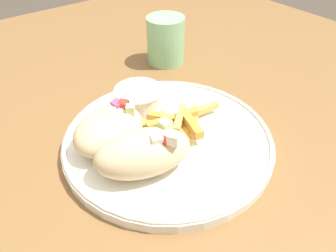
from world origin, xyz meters
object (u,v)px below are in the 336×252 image
Objects in this scene: pita_sandwich_near at (143,153)px; fries_pile at (179,123)px; sauce_ramekin at (139,97)px; water_glass at (166,42)px; plate at (168,139)px; pita_sandwich_far at (109,130)px.

fries_pile is (0.09, 0.04, -0.02)m from pita_sandwich_near.
pita_sandwich_near is 0.14m from sauce_ramekin.
sauce_ramekin is 0.84× the size of water_glass.
pita_sandwich_near is 1.10× the size of fries_pile.
plate is at bearing -167.44° from fries_pile.
fries_pile is 1.62× the size of sauce_ramekin.
fries_pile is at bearing -122.84° from water_glass.
pita_sandwich_near reaches higher than pita_sandwich_far.
pita_sandwich_near is at bearing -132.53° from water_glass.
pita_sandwich_near is at bearing -121.38° from sauce_ramekin.
plate is 2.18× the size of pita_sandwich_near.
fries_pile is at bearing -35.38° from pita_sandwich_far.
plate is 0.08m from pita_sandwich_near.
pita_sandwich_far is (-0.07, 0.04, 0.03)m from plate.
plate is 0.09m from pita_sandwich_far.
plate is 0.26m from water_glass.
water_glass reaches higher than fries_pile.
sauce_ramekin reaches higher than fries_pile.
plate is 0.09m from sauce_ramekin.
water_glass is (0.16, 0.21, 0.03)m from plate.
pita_sandwich_near is (-0.06, -0.03, 0.03)m from plate.
pita_sandwich_near reaches higher than sauce_ramekin.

